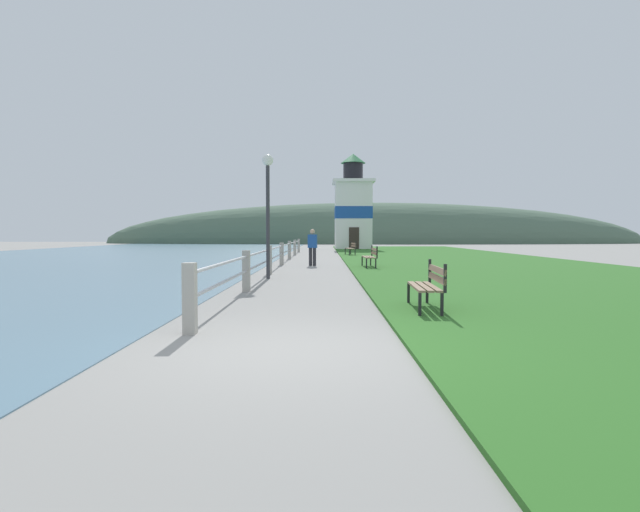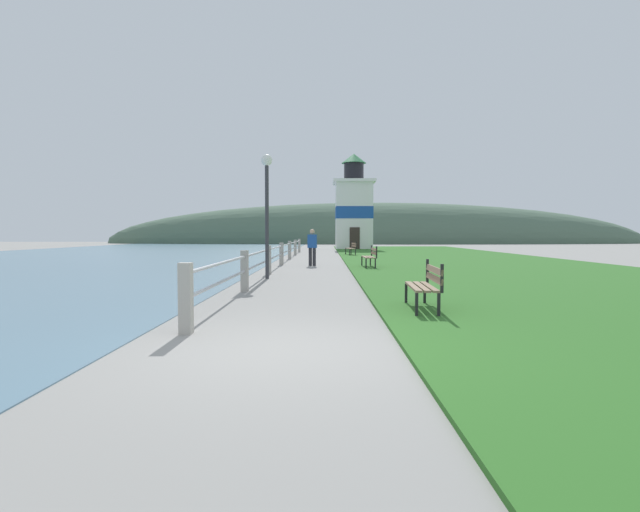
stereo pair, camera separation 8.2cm
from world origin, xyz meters
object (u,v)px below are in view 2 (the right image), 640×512
object	(u,v)px
park_bench_far	(352,247)
lighthouse	(354,209)
person_strolling	(312,246)
park_bench_midway	(370,255)
park_bench_near	(426,283)
lamp_post	(267,193)

from	to	relation	value
park_bench_far	lighthouse	bearing A→B (deg)	-100.92
park_bench_far	person_strolling	bearing A→B (deg)	70.03
park_bench_midway	person_strolling	bearing A→B (deg)	-35.28
park_bench_far	person_strolling	size ratio (longest dim) A/B	1.03
park_bench_midway	person_strolling	distance (m)	3.00
park_bench_near	park_bench_far	xyz separation A→B (m)	(-0.12, 23.42, 0.00)
lighthouse	person_strolling	distance (m)	24.13
park_bench_midway	lighthouse	world-z (taller)	lighthouse
lamp_post	lighthouse	bearing A→B (deg)	81.55
park_bench_far	lighthouse	size ratio (longest dim) A/B	0.19
park_bench_far	lamp_post	world-z (taller)	lamp_post
park_bench_midway	lamp_post	world-z (taller)	lamp_post
park_bench_far	lighthouse	world-z (taller)	lighthouse
park_bench_near	person_strolling	bearing A→B (deg)	-76.66
park_bench_near	lamp_post	distance (m)	8.01
park_bench_far	park_bench_midway	bearing A→B (deg)	83.55
park_bench_near	park_bench_midway	world-z (taller)	same
park_bench_midway	lighthouse	bearing A→B (deg)	-93.03
person_strolling	park_bench_midway	bearing A→B (deg)	-115.34
park_bench_midway	lighthouse	size ratio (longest dim) A/B	0.20
lighthouse	park_bench_far	bearing A→B (deg)	-93.76
person_strolling	lamp_post	size ratio (longest dim) A/B	0.42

